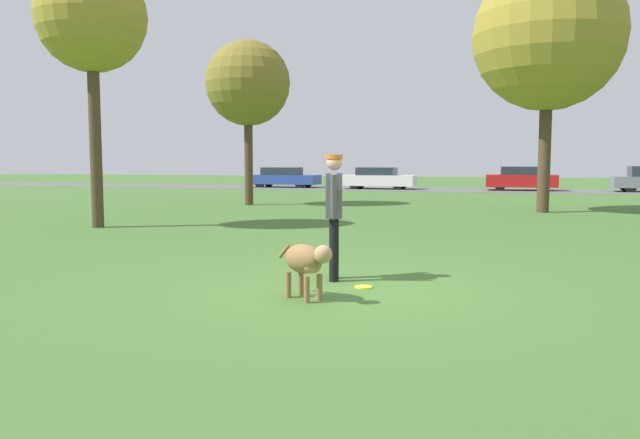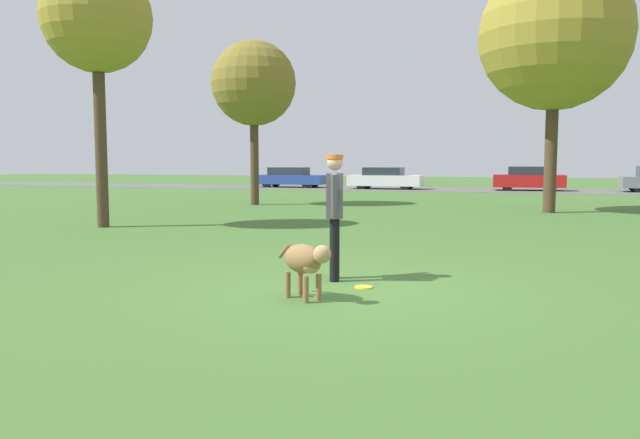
{
  "view_description": "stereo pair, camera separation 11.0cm",
  "coord_description": "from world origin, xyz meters",
  "px_view_note": "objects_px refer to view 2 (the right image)",
  "views": [
    {
      "loc": [
        2.08,
        -7.72,
        1.64
      ],
      "look_at": [
        -0.28,
        -0.14,
        0.9
      ],
      "focal_mm": 35.0,
      "sensor_mm": 36.0,
      "label": 1
    },
    {
      "loc": [
        2.19,
        -7.69,
        1.64
      ],
      "look_at": [
        -0.28,
        -0.14,
        0.9
      ],
      "focal_mm": 35.0,
      "sensor_mm": 36.0,
      "label": 2
    }
  ],
  "objects_px": {
    "person": "(335,206)",
    "dog": "(305,261)",
    "parked_car_blue": "(290,177)",
    "tree_mid_center": "(555,35)",
    "parked_car_white": "(385,178)",
    "frisbee": "(364,287)",
    "tree_far_left": "(254,84)",
    "parked_car_red": "(528,179)",
    "tree_near_left": "(97,20)"
  },
  "relations": [
    {
      "from": "person",
      "to": "dog",
      "type": "relative_size",
      "value": 1.96
    },
    {
      "from": "parked_car_blue",
      "to": "person",
      "type": "bearing_deg",
      "value": -67.07
    },
    {
      "from": "tree_mid_center",
      "to": "parked_car_white",
      "type": "bearing_deg",
      "value": 119.59
    },
    {
      "from": "frisbee",
      "to": "tree_far_left",
      "type": "xyz_separation_m",
      "value": [
        -7.74,
        13.93,
        4.52
      ]
    },
    {
      "from": "frisbee",
      "to": "tree_far_left",
      "type": "distance_m",
      "value": 16.56
    },
    {
      "from": "tree_far_left",
      "to": "person",
      "type": "bearing_deg",
      "value": -61.88
    },
    {
      "from": "tree_far_left",
      "to": "parked_car_white",
      "type": "xyz_separation_m",
      "value": [
        1.86,
        14.81,
        -3.89
      ]
    },
    {
      "from": "person",
      "to": "parked_car_red",
      "type": "distance_m",
      "value": 29.02
    },
    {
      "from": "person",
      "to": "parked_car_red",
      "type": "height_order",
      "value": "person"
    },
    {
      "from": "tree_mid_center",
      "to": "parked_car_red",
      "type": "xyz_separation_m",
      "value": [
        -0.55,
        15.77,
        -4.92
      ]
    },
    {
      "from": "person",
      "to": "dog",
      "type": "bearing_deg",
      "value": -13.52
    },
    {
      "from": "tree_near_left",
      "to": "person",
      "type": "bearing_deg",
      "value": -33.11
    },
    {
      "from": "parked_car_blue",
      "to": "parked_car_white",
      "type": "relative_size",
      "value": 1.04
    },
    {
      "from": "tree_near_left",
      "to": "dog",
      "type": "bearing_deg",
      "value": -39.42
    },
    {
      "from": "tree_near_left",
      "to": "frisbee",
      "type": "bearing_deg",
      "value": -33.46
    },
    {
      "from": "person",
      "to": "parked_car_blue",
      "type": "bearing_deg",
      "value": -172.91
    },
    {
      "from": "person",
      "to": "parked_car_white",
      "type": "relative_size",
      "value": 0.4
    },
    {
      "from": "parked_car_white",
      "to": "parked_car_red",
      "type": "xyz_separation_m",
      "value": [
        8.09,
        0.56,
        0.03
      ]
    },
    {
      "from": "frisbee",
      "to": "tree_mid_center",
      "type": "bearing_deg",
      "value": 78.48
    },
    {
      "from": "dog",
      "to": "tree_near_left",
      "type": "height_order",
      "value": "tree_near_left"
    },
    {
      "from": "parked_car_red",
      "to": "tree_far_left",
      "type": "bearing_deg",
      "value": -125.64
    },
    {
      "from": "dog",
      "to": "parked_car_red",
      "type": "relative_size",
      "value": 0.22
    },
    {
      "from": "tree_mid_center",
      "to": "parked_car_white",
      "type": "height_order",
      "value": "tree_mid_center"
    },
    {
      "from": "frisbee",
      "to": "parked_car_red",
      "type": "distance_m",
      "value": 29.39
    },
    {
      "from": "parked_car_blue",
      "to": "parked_car_red",
      "type": "distance_m",
      "value": 14.33
    },
    {
      "from": "person",
      "to": "parked_car_blue",
      "type": "xyz_separation_m",
      "value": [
        -11.61,
        28.87,
        -0.4
      ]
    },
    {
      "from": "parked_car_blue",
      "to": "parked_car_white",
      "type": "distance_m",
      "value": 6.26
    },
    {
      "from": "tree_near_left",
      "to": "parked_car_blue",
      "type": "distance_m",
      "value": 24.7
    },
    {
      "from": "dog",
      "to": "tree_far_left",
      "type": "height_order",
      "value": "tree_far_left"
    },
    {
      "from": "frisbee",
      "to": "parked_car_white",
      "type": "xyz_separation_m",
      "value": [
        -5.88,
        28.74,
        0.63
      ]
    },
    {
      "from": "parked_car_white",
      "to": "person",
      "type": "bearing_deg",
      "value": -79.03
    },
    {
      "from": "frisbee",
      "to": "tree_near_left",
      "type": "bearing_deg",
      "value": 146.54
    },
    {
      "from": "tree_far_left",
      "to": "dog",
      "type": "bearing_deg",
      "value": -63.92
    },
    {
      "from": "person",
      "to": "parked_car_white",
      "type": "distance_m",
      "value": 28.84
    },
    {
      "from": "tree_near_left",
      "to": "parked_car_blue",
      "type": "relative_size",
      "value": 1.43
    },
    {
      "from": "tree_near_left",
      "to": "parked_car_blue",
      "type": "height_order",
      "value": "tree_near_left"
    },
    {
      "from": "person",
      "to": "parked_car_red",
      "type": "relative_size",
      "value": 0.44
    },
    {
      "from": "dog",
      "to": "parked_car_blue",
      "type": "xyz_separation_m",
      "value": [
        -11.64,
        30.17,
        0.16
      ]
    },
    {
      "from": "dog",
      "to": "parked_car_blue",
      "type": "distance_m",
      "value": 32.34
    },
    {
      "from": "tree_far_left",
      "to": "parked_car_blue",
      "type": "xyz_separation_m",
      "value": [
        -4.38,
        15.35,
        -3.9
      ]
    },
    {
      "from": "frisbee",
      "to": "parked_car_red",
      "type": "relative_size",
      "value": 0.06
    },
    {
      "from": "dog",
      "to": "parked_car_white",
      "type": "xyz_separation_m",
      "value": [
        -5.4,
        29.64,
        0.17
      ]
    },
    {
      "from": "parked_car_blue",
      "to": "dog",
      "type": "bearing_deg",
      "value": -67.89
    },
    {
      "from": "tree_near_left",
      "to": "parked_car_white",
      "type": "distance_m",
      "value": 23.93
    },
    {
      "from": "tree_mid_center",
      "to": "frisbee",
      "type": "bearing_deg",
      "value": -101.52
    },
    {
      "from": "tree_far_left",
      "to": "tree_near_left",
      "type": "height_order",
      "value": "tree_near_left"
    },
    {
      "from": "parked_car_blue",
      "to": "tree_near_left",
      "type": "bearing_deg",
      "value": -79.34
    },
    {
      "from": "tree_near_left",
      "to": "parked_car_red",
      "type": "xyz_separation_m",
      "value": [
        10.26,
        23.97,
        -4.42
      ]
    },
    {
      "from": "parked_car_white",
      "to": "parked_car_red",
      "type": "bearing_deg",
      "value": 4.18
    },
    {
      "from": "parked_car_white",
      "to": "tree_far_left",
      "type": "bearing_deg",
      "value": -96.91
    }
  ]
}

